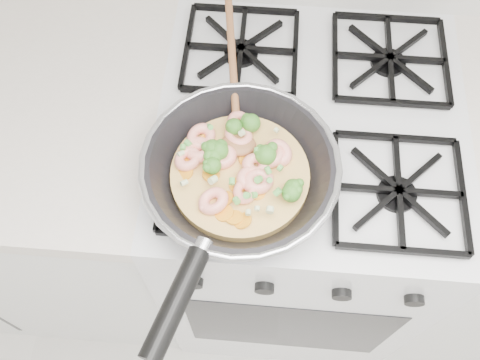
{
  "coord_description": "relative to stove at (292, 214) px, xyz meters",
  "views": [
    {
      "loc": [
        -0.09,
        1.12,
        1.73
      ],
      "look_at": [
        -0.13,
        1.54,
        0.93
      ],
      "focal_mm": 39.1,
      "sensor_mm": 36.0,
      "label": 1
    }
  ],
  "objects": [
    {
      "name": "skillet",
      "position": [
        -0.13,
        -0.16,
        0.5
      ],
      "size": [
        0.34,
        0.67,
        0.11
      ],
      "rotation": [
        0.0,
        0.0,
        0.25
      ],
      "color": "black",
      "rests_on": "stove"
    },
    {
      "name": "stove",
      "position": [
        0.0,
        0.0,
        0.0
      ],
      "size": [
        0.6,
        0.6,
        0.92
      ],
      "color": "silver",
      "rests_on": "ground"
    },
    {
      "name": "counter_left",
      "position": [
        -0.8,
        0.0,
        -0.01
      ],
      "size": [
        1.0,
        0.6,
        0.9
      ],
      "color": "silver",
      "rests_on": "ground"
    }
  ]
}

